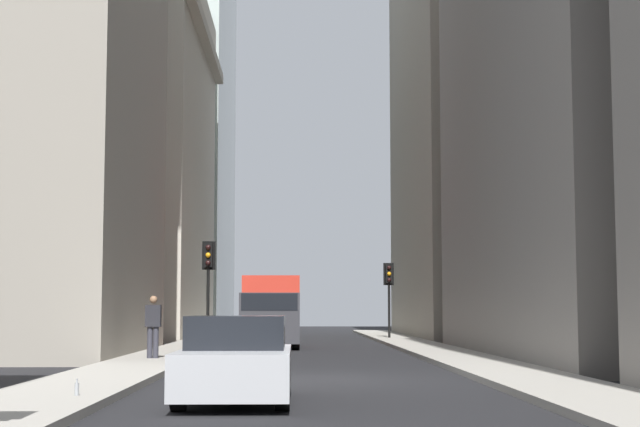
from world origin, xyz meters
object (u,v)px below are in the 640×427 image
Objects in this scene: delivery_truck at (271,311)px; sedan_silver at (236,362)px; traffic_light_far_junction at (208,269)px; traffic_light_midblock at (389,283)px; pedestrian at (153,324)px; discarded_bottle at (77,389)px.

delivery_truck reaches higher than sedan_silver.
traffic_light_far_junction is at bearing 6.26° from sedan_silver.
sedan_silver is 22.06m from traffic_light_far_junction.
traffic_light_midblock is at bearing -36.33° from traffic_light_far_junction.
delivery_truck is 1.50× the size of sedan_silver.
delivery_truck is 10.74m from traffic_light_midblock.
traffic_light_midblock is (9.07, -5.58, 1.38)m from delivery_truck.
sedan_silver is 2.43× the size of pedestrian.
traffic_light_midblock is 13.62× the size of discarded_bottle.
traffic_light_far_junction reaches higher than discarded_bottle.
delivery_truck is 3.39m from traffic_light_far_junction.
delivery_truck is 3.65× the size of pedestrian.
sedan_silver is at bearing 170.29° from traffic_light_midblock.
traffic_light_far_junction reaches higher than sedan_silver.
traffic_light_midblock is at bearing -9.71° from sedan_silver.
traffic_light_far_junction is 14.83× the size of discarded_bottle.
discarded_bottle is (-12.34, -0.54, -0.86)m from pedestrian.
traffic_light_midblock is 13.47m from traffic_light_far_junction.
traffic_light_far_junction reaches higher than delivery_truck.
discarded_bottle is at bearing -177.48° from pedestrian.
delivery_truck is at bearing -6.11° from discarded_bottle.
discarded_bottle is (-23.84, 2.55, -1.21)m from delivery_truck.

